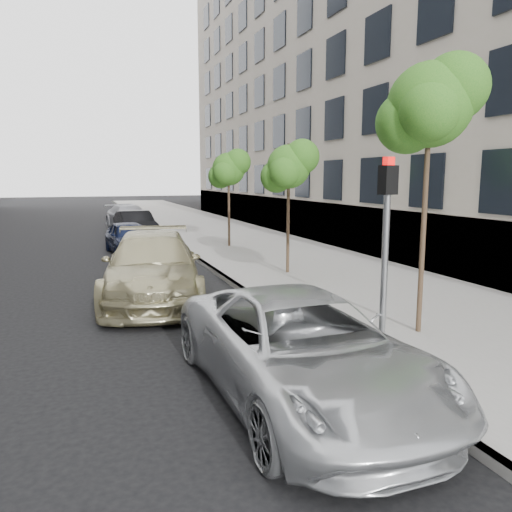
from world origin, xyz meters
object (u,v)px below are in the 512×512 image
minivan (301,348)px  sedan_blue (129,238)px  tree_near (431,105)px  tree_far (229,169)px  sedan_rear (129,217)px  sedan_black (135,225)px  signal_pole (386,242)px  tree_mid (289,167)px  suv (152,267)px

minivan → sedan_blue: minivan is taller
tree_near → sedan_blue: 14.22m
tree_far → sedan_rear: tree_far is taller
tree_far → sedan_black: (-3.52, 4.79, -2.75)m
signal_pole → minivan: size_ratio=0.61×
tree_mid → minivan: 9.24m
suv → sedan_blue: 8.07m
tree_near → sedan_black: 18.51m
tree_far → sedan_rear: bearing=108.2°
minivan → sedan_black: size_ratio=1.22×
tree_far → signal_pole: (-1.93, -14.57, -1.29)m
suv → sedan_blue: bearing=97.8°
tree_mid → sedan_blue: bearing=123.3°
minivan → tree_mid: bearing=66.6°
tree_far → signal_pole: tree_far is taller
minivan → sedan_blue: bearing=92.5°
signal_pole → suv: size_ratio=0.56×
tree_mid → sedan_black: size_ratio=0.95×
sedan_rear → suv: bearing=-103.2°
suv → sedan_black: 12.87m
suv → tree_mid: bearing=28.1°
signal_pole → suv: 7.13m
sedan_blue → sedan_black: (0.77, 4.76, 0.05)m
sedan_black → minivan: bearing=-95.1°
signal_pole → sedan_blue: (-2.36, 14.59, -1.50)m
suv → sedan_black: bearing=94.8°
tree_mid → suv: size_ratio=0.71×
minivan → sedan_blue: 14.75m
tree_near → sedan_rear: bearing=98.2°
signal_pole → sedan_blue: size_ratio=0.83×
tree_near → minivan: bearing=-153.1°
sedan_rear → minivan: bearing=-99.6°
sedan_rear → tree_mid: bearing=-88.3°
tree_near → tree_far: bearing=90.0°
sedan_black → suv: bearing=-99.9°
sedan_black → tree_mid: bearing=-78.4°
sedan_blue → sedan_rear: sedan_rear is taller
signal_pole → sedan_black: (-1.59, 19.36, -1.46)m
tree_near → tree_mid: 6.57m
tree_mid → sedan_rear: (-3.33, 16.59, -2.71)m
tree_far → suv: bearing=-119.0°
tree_mid → sedan_blue: 8.28m
tree_mid → sedan_rear: tree_mid is taller
tree_mid → sedan_rear: bearing=101.3°
signal_pole → sedan_black: bearing=85.0°
tree_near → sedan_black: size_ratio=1.19×
tree_mid → suv: 5.39m
suv → sedan_rear: (1.14, 18.14, -0.12)m
suv → sedan_rear: 18.17m
tree_mid → suv: bearing=-160.9°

